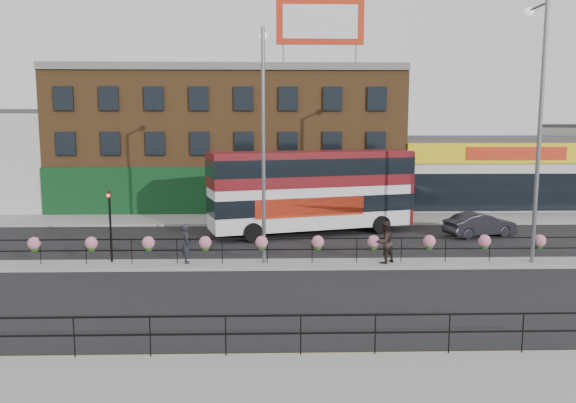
{
  "coord_description": "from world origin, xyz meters",
  "views": [
    {
      "loc": [
        -0.71,
        -24.43,
        6.28
      ],
      "look_at": [
        0.0,
        3.0,
        2.5
      ],
      "focal_mm": 35.0,
      "sensor_mm": 36.0,
      "label": 1
    }
  ],
  "objects_px": {
    "double_decker_bus": "(312,183)",
    "car": "(480,225)",
    "pedestrian_a": "(186,243)",
    "pedestrian_b": "(385,242)",
    "lamp_column_west": "(263,126)",
    "lamp_column_east": "(538,110)"
  },
  "relations": [
    {
      "from": "double_decker_bus",
      "to": "lamp_column_west",
      "type": "xyz_separation_m",
      "value": [
        -2.66,
        -7.19,
        3.3
      ]
    },
    {
      "from": "lamp_column_west",
      "to": "lamp_column_east",
      "type": "xyz_separation_m",
      "value": [
        12.01,
        -0.21,
        0.66
      ]
    },
    {
      "from": "double_decker_bus",
      "to": "pedestrian_a",
      "type": "distance_m",
      "value": 9.8
    },
    {
      "from": "car",
      "to": "lamp_column_east",
      "type": "xyz_separation_m",
      "value": [
        -0.08,
        -6.34,
        6.22
      ]
    },
    {
      "from": "car",
      "to": "pedestrian_b",
      "type": "bearing_deg",
      "value": 117.89
    },
    {
      "from": "double_decker_bus",
      "to": "pedestrian_a",
      "type": "relative_size",
      "value": 6.82
    },
    {
      "from": "double_decker_bus",
      "to": "car",
      "type": "height_order",
      "value": "double_decker_bus"
    },
    {
      "from": "lamp_column_west",
      "to": "lamp_column_east",
      "type": "bearing_deg",
      "value": -1.01
    },
    {
      "from": "double_decker_bus",
      "to": "pedestrian_b",
      "type": "xyz_separation_m",
      "value": [
        2.71,
        -7.63,
        -1.83
      ]
    },
    {
      "from": "pedestrian_b",
      "to": "lamp_column_east",
      "type": "distance_m",
      "value": 8.81
    },
    {
      "from": "lamp_column_east",
      "to": "double_decker_bus",
      "type": "bearing_deg",
      "value": 141.63
    },
    {
      "from": "pedestrian_b",
      "to": "lamp_column_west",
      "type": "distance_m",
      "value": 7.44
    },
    {
      "from": "car",
      "to": "lamp_column_east",
      "type": "distance_m",
      "value": 8.88
    },
    {
      "from": "pedestrian_b",
      "to": "lamp_column_east",
      "type": "relative_size",
      "value": 0.17
    },
    {
      "from": "double_decker_bus",
      "to": "lamp_column_east",
      "type": "relative_size",
      "value": 1.06
    },
    {
      "from": "pedestrian_b",
      "to": "lamp_column_west",
      "type": "bearing_deg",
      "value": -39.52
    },
    {
      "from": "pedestrian_a",
      "to": "lamp_column_east",
      "type": "height_order",
      "value": "lamp_column_east"
    },
    {
      "from": "pedestrian_b",
      "to": "lamp_column_west",
      "type": "xyz_separation_m",
      "value": [
        -5.37,
        0.44,
        5.13
      ]
    },
    {
      "from": "pedestrian_a",
      "to": "double_decker_bus",
      "type": "bearing_deg",
      "value": -54.74
    },
    {
      "from": "lamp_column_west",
      "to": "lamp_column_east",
      "type": "relative_size",
      "value": 0.9
    },
    {
      "from": "double_decker_bus",
      "to": "pedestrian_b",
      "type": "relative_size",
      "value": 6.39
    },
    {
      "from": "car",
      "to": "pedestrian_a",
      "type": "xyz_separation_m",
      "value": [
        -15.54,
        -6.36,
        0.36
      ]
    }
  ]
}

